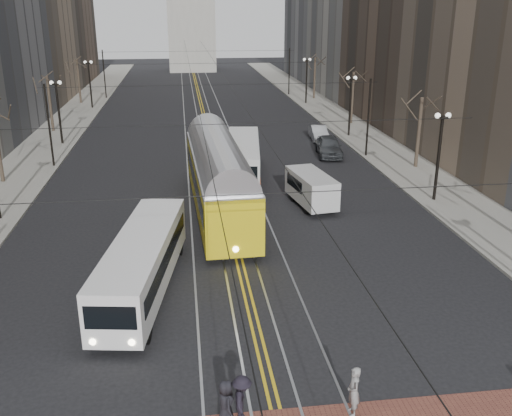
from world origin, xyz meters
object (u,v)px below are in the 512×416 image
object	(u,v)px
sedan_grey	(329,146)
pedestrian_a	(226,403)
cargo_van	(311,190)
rear_bus	(243,160)
pedestrian_d	(242,401)
pedestrian_b	(354,391)
transit_bus	(143,265)
sedan_silver	(319,133)
streetcar	(219,184)

from	to	relation	value
sedan_grey	pedestrian_a	distance (m)	34.29
cargo_van	rear_bus	bearing A→B (deg)	108.59
sedan_grey	pedestrian_d	distance (m)	34.13
sedan_grey	pedestrian_b	world-z (taller)	sedan_grey
cargo_van	sedan_grey	distance (m)	13.44
transit_bus	sedan_silver	size ratio (longest dim) A/B	2.55
rear_bus	cargo_van	world-z (taller)	rear_bus
sedan_silver	pedestrian_b	bearing A→B (deg)	-97.53
sedan_grey	rear_bus	bearing A→B (deg)	-137.11
pedestrian_d	cargo_van	bearing A→B (deg)	-12.90
sedan_silver	pedestrian_b	world-z (taller)	pedestrian_b
rear_bus	sedan_grey	xyz separation A→B (m)	(8.04, 5.73, -0.55)
pedestrian_d	pedestrian_b	bearing A→B (deg)	-84.43
sedan_grey	pedestrian_d	size ratio (longest dim) A/B	2.96
transit_bus	rear_bus	xyz separation A→B (m)	(6.38, 17.45, 0.07)
streetcar	cargo_van	bearing A→B (deg)	1.66
transit_bus	pedestrian_a	world-z (taller)	transit_bus
pedestrian_a	pedestrian_b	bearing A→B (deg)	-101.05
transit_bus	streetcar	world-z (taller)	streetcar
sedan_silver	transit_bus	bearing A→B (deg)	-112.82
pedestrian_b	pedestrian_d	size ratio (longest dim) A/B	0.99
transit_bus	pedestrian_b	size ratio (longest dim) A/B	6.34
streetcar	sedan_silver	xyz separation A→B (m)	(10.89, 19.18, -1.18)
transit_bus	pedestrian_a	size ratio (longest dim) A/B	6.67
transit_bus	rear_bus	bearing A→B (deg)	78.89
cargo_van	sedan_silver	xyz separation A→B (m)	(4.97, 18.80, -0.39)
cargo_van	pedestrian_a	size ratio (longest dim) A/B	3.05
pedestrian_a	pedestrian_b	size ratio (longest dim) A/B	0.95
sedan_grey	sedan_silver	bearing A→B (deg)	92.22
pedestrian_b	pedestrian_d	distance (m)	3.51
rear_bus	pedestrian_b	xyz separation A→B (m)	(0.58, -26.59, -0.55)
streetcar	rear_bus	distance (m)	7.70
sedan_silver	sedan_grey	bearing A→B (deg)	-90.93
rear_bus	pedestrian_a	size ratio (longest dim) A/B	6.75
cargo_van	pedestrian_b	distance (m)	19.87
pedestrian_d	sedan_grey	bearing A→B (deg)	-13.18
cargo_van	pedestrian_d	bearing A→B (deg)	-117.41
rear_bus	pedestrian_b	world-z (taller)	rear_bus
rear_bus	pedestrian_a	bearing A→B (deg)	-90.58
rear_bus	cargo_van	distance (m)	7.85
streetcar	sedan_grey	distance (m)	16.69
streetcar	pedestrian_b	xyz separation A→B (m)	(2.88, -19.26, -1.02)
transit_bus	cargo_van	bearing A→B (deg)	55.33
streetcar	pedestrian_d	size ratio (longest dim) A/B	9.38
streetcar	sedan_silver	distance (m)	22.09
cargo_van	pedestrian_a	distance (m)	20.86
cargo_van	pedestrian_b	world-z (taller)	cargo_van
transit_bus	pedestrian_d	size ratio (longest dim) A/B	6.29
rear_bus	sedan_grey	world-z (taller)	rear_bus
pedestrian_a	cargo_van	bearing A→B (deg)	-30.80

